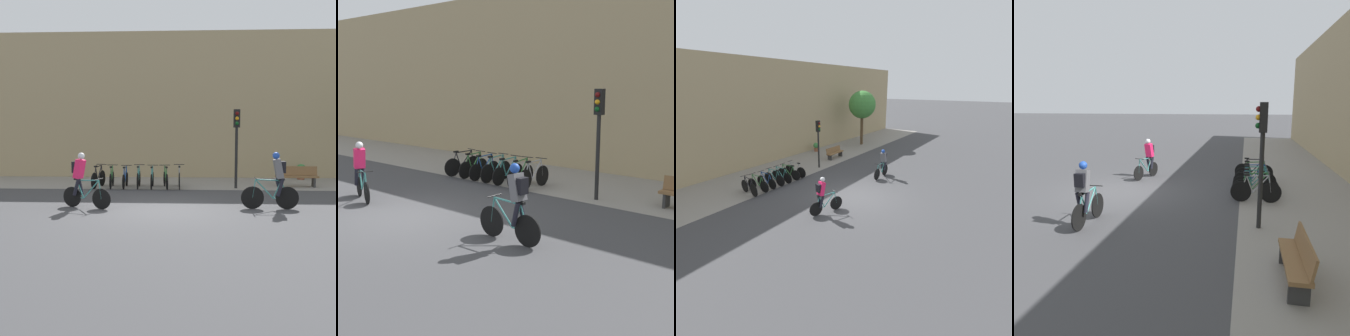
% 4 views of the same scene
% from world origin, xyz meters
% --- Properties ---
extents(ground, '(200.00, 200.00, 0.00)m').
position_xyz_m(ground, '(0.00, 0.00, 0.00)').
color(ground, '#3D3D3F').
extents(kerb_strip, '(44.00, 4.50, 0.01)m').
position_xyz_m(kerb_strip, '(0.00, 6.75, 0.00)').
color(kerb_strip, gray).
rests_on(kerb_strip, ground).
extents(cyclist_pink, '(1.67, 0.69, 1.77)m').
position_xyz_m(cyclist_pink, '(-2.52, 0.35, 0.95)').
color(cyclist_pink, black).
rests_on(cyclist_pink, ground).
extents(cyclist_grey, '(1.80, 0.46, 1.80)m').
position_xyz_m(cyclist_grey, '(3.62, 0.40, 0.95)').
color(cyclist_grey, black).
rests_on(cyclist_grey, ground).
extents(parked_bike_0, '(0.46, 1.66, 0.98)m').
position_xyz_m(parked_bike_0, '(-3.00, 5.02, 0.41)').
color(parked_bike_0, black).
rests_on(parked_bike_0, ground).
extents(parked_bike_1, '(0.46, 1.60, 0.96)m').
position_xyz_m(parked_bike_1, '(-2.42, 5.02, 0.39)').
color(parked_bike_1, black).
rests_on(parked_bike_1, ground).
extents(parked_bike_2, '(0.46, 1.58, 0.94)m').
position_xyz_m(parked_bike_2, '(-1.84, 5.02, 0.38)').
color(parked_bike_2, black).
rests_on(parked_bike_2, ground).
extents(parked_bike_3, '(0.46, 1.65, 0.97)m').
position_xyz_m(parked_bike_3, '(-1.26, 5.02, 0.40)').
color(parked_bike_3, black).
rests_on(parked_bike_3, ground).
extents(parked_bike_4, '(0.46, 1.66, 0.96)m').
position_xyz_m(parked_bike_4, '(-0.67, 5.02, 0.39)').
color(parked_bike_4, black).
rests_on(parked_bike_4, ground).
extents(parked_bike_5, '(0.46, 1.68, 0.96)m').
position_xyz_m(parked_bike_5, '(-0.09, 5.02, 0.39)').
color(parked_bike_5, black).
rests_on(parked_bike_5, ground).
extents(parked_bike_6, '(0.46, 1.70, 0.99)m').
position_xyz_m(parked_bike_6, '(0.49, 5.02, 0.41)').
color(parked_bike_6, black).
rests_on(parked_bike_6, ground).
extents(traffic_light_pole, '(0.26, 0.30, 3.34)m').
position_xyz_m(traffic_light_pole, '(2.90, 5.04, 2.32)').
color(traffic_light_pole, black).
rests_on(traffic_light_pole, ground).
extents(bench, '(1.81, 0.44, 0.89)m').
position_xyz_m(bench, '(5.59, 5.64, 0.47)').
color(bench, brown).
rests_on(bench, ground).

